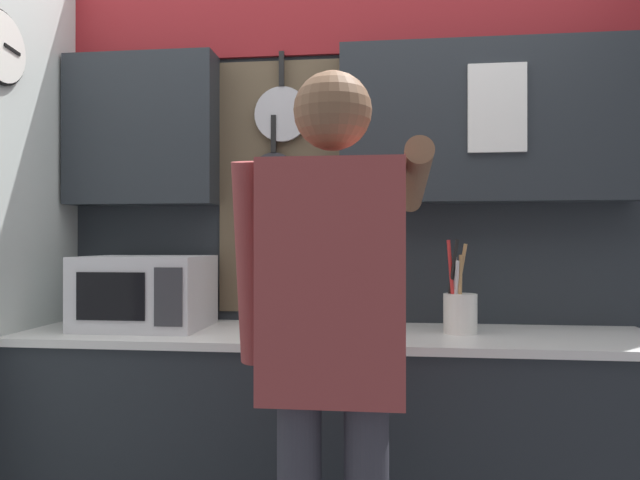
% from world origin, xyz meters
% --- Properties ---
extents(base_cabinet_counter, '(2.42, 0.58, 0.92)m').
position_xyz_m(base_cabinet_counter, '(0.00, -0.00, 0.45)').
color(base_cabinet_counter, '#23282D').
rests_on(base_cabinet_counter, ground_plane).
extents(back_wall_unit, '(2.99, 0.22, 2.54)m').
position_xyz_m(back_wall_unit, '(0.02, 0.26, 1.50)').
color(back_wall_unit, '#23282D').
rests_on(back_wall_unit, ground_plane).
extents(microwave, '(0.48, 0.39, 0.29)m').
position_xyz_m(microwave, '(-0.77, 0.02, 1.06)').
color(microwave, silver).
rests_on(microwave, base_cabinet_counter).
extents(knife_block, '(0.12, 0.16, 0.28)m').
position_xyz_m(knife_block, '(0.07, 0.02, 1.02)').
color(knife_block, brown).
rests_on(knife_block, base_cabinet_counter).
extents(utensil_crock, '(0.13, 0.13, 0.36)m').
position_xyz_m(utensil_crock, '(0.47, 0.02, 1.01)').
color(utensil_crock, white).
rests_on(utensil_crock, base_cabinet_counter).
extents(person, '(0.54, 0.67, 1.72)m').
position_xyz_m(person, '(0.05, -0.66, 1.03)').
color(person, '#383842').
rests_on(person, ground_plane).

